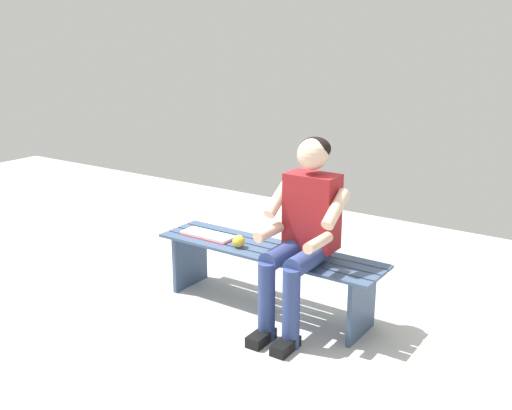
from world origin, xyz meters
name	(u,v)px	position (x,y,z in m)	size (l,w,h in m)	color
ground_plane	(60,328)	(1.02, 1.00, -0.02)	(10.00, 7.00, 0.04)	#B2B2AD
bench_near	(268,263)	(0.00, 0.00, 0.34)	(1.68, 0.43, 0.45)	#384C6B
person_seated	(303,228)	(-0.33, 0.10, 0.69)	(0.50, 0.69, 1.26)	maroon
apple	(239,241)	(0.18, 0.09, 0.49)	(0.09, 0.09, 0.09)	gold
book_open	(208,235)	(0.50, 0.04, 0.46)	(0.41, 0.16, 0.02)	white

